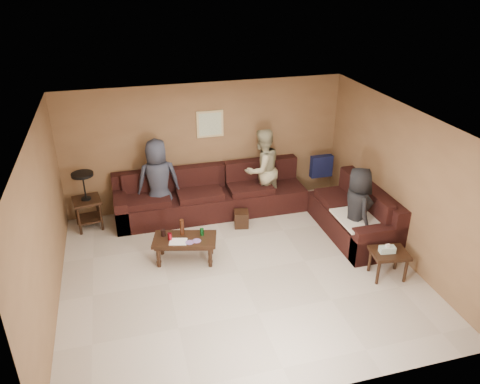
% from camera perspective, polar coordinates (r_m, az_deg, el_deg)
% --- Properties ---
extents(room, '(5.60, 5.50, 2.50)m').
position_cam_1_polar(room, '(6.81, -0.14, 1.70)').
color(room, beige).
rests_on(room, ground).
extents(sectional_sofa, '(4.65, 2.90, 0.97)m').
position_cam_1_polar(sectional_sofa, '(8.91, 2.36, -1.63)').
color(sectional_sofa, black).
rests_on(sectional_sofa, ground).
extents(coffee_table, '(1.12, 0.76, 0.71)m').
position_cam_1_polar(coffee_table, '(7.78, -6.77, -5.98)').
color(coffee_table, black).
rests_on(coffee_table, ground).
extents(end_table_left, '(0.56, 0.56, 1.11)m').
position_cam_1_polar(end_table_left, '(9.01, -18.23, -0.89)').
color(end_table_left, black).
rests_on(end_table_left, ground).
extents(side_table_right, '(0.61, 0.53, 0.60)m').
position_cam_1_polar(side_table_right, '(7.68, 17.67, -7.35)').
color(side_table_right, black).
rests_on(side_table_right, ground).
extents(waste_bin, '(0.31, 0.31, 0.31)m').
position_cam_1_polar(waste_bin, '(8.79, 0.16, -3.29)').
color(waste_bin, black).
rests_on(waste_bin, ground).
extents(wall_art, '(0.52, 0.04, 0.52)m').
position_cam_1_polar(wall_art, '(9.07, -3.67, 8.27)').
color(wall_art, '#CAB67E').
rests_on(wall_art, ground).
extents(person_left, '(0.80, 0.53, 1.64)m').
position_cam_1_polar(person_left, '(8.84, -9.92, 1.29)').
color(person_left, '#2D313F').
rests_on(person_left, ground).
extents(person_middle, '(0.98, 0.88, 1.65)m').
position_cam_1_polar(person_middle, '(9.20, 2.71, 2.75)').
color(person_middle, tan).
rests_on(person_middle, ground).
extents(person_right, '(0.52, 0.76, 1.50)m').
position_cam_1_polar(person_right, '(8.10, 14.02, -2.10)').
color(person_right, black).
rests_on(person_right, ground).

